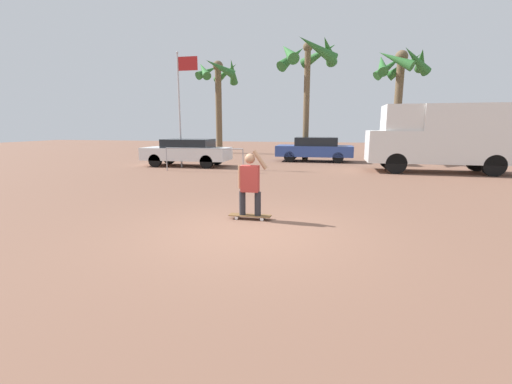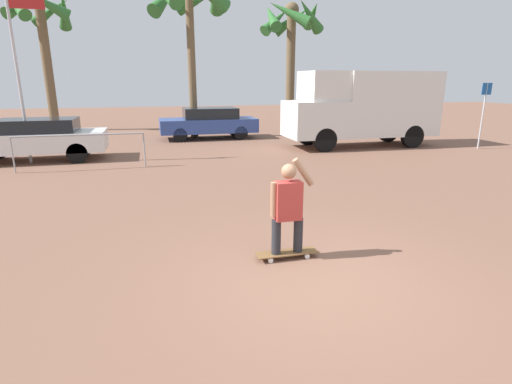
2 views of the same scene
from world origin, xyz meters
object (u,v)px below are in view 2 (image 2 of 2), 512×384
Objects in this scene: palm_tree_center_background at (190,4)px; palm_tree_far_left at (42,22)px; skateboard at (287,253)px; camper_van at (364,106)px; parked_car_blue at (209,122)px; street_sign at (484,107)px; parked_car_white at (36,138)px; palm_tree_near_van at (291,28)px; flagpole at (19,57)px; person_skateboarder at (288,204)px.

palm_tree_center_background is 8.50m from palm_tree_far_left.
palm_tree_center_background reaches higher than skateboard.
palm_tree_far_left is (-13.42, 9.24, 3.89)m from camper_van.
skateboard is 0.21× the size of parked_car_blue.
parked_car_white is at bearing 173.67° from street_sign.
parked_car_blue is 0.66× the size of palm_tree_near_van.
camper_van reaches higher than skateboard.
palm_tree_far_left is at bearing 145.09° from parked_car_blue.
street_sign is (10.73, 7.70, 1.54)m from skateboard.
flagpole is at bearing -146.22° from parked_car_blue.
camper_van is at bearing -34.54° from palm_tree_far_left.
person_skateboarder is at bearing -69.97° from palm_tree_far_left.
palm_tree_center_background reaches higher than palm_tree_far_left.
parked_car_blue is (0.81, 13.42, 0.67)m from skateboard.
palm_tree_center_background is at bearing -160.60° from palm_tree_near_van.
palm_tree_center_background reaches higher than street_sign.
camper_van is at bearing 55.33° from skateboard.
skateboard is 11.67m from camper_van.
palm_tree_far_left reaches higher than palm_tree_near_van.
palm_tree_center_background is at bearing 88.98° from person_skateboarder.
flagpole is (1.22, -9.63, -2.20)m from palm_tree_far_left.
flagpole is at bearing -178.14° from camper_van.
person_skateboarder reaches higher than parked_car_blue.
person_skateboarder is 20.50m from palm_tree_far_left.
street_sign is (10.73, 7.70, 0.77)m from person_skateboarder.
parked_car_blue is (-5.77, 3.90, -0.88)m from camper_van.
street_sign is at bearing -29.96° from parked_car_blue.
parked_car_blue is at bearing 31.48° from parked_car_white.
camper_van reaches higher than street_sign.
palm_tree_far_left reaches higher than street_sign.
palm_tree_far_left reaches higher than parked_car_blue.
parked_car_blue is 10.47m from palm_tree_far_left.
street_sign is at bearing -6.33° from parked_car_white.
parked_car_blue is at bearing 145.95° from camper_van.
palm_tree_center_background is 1.01× the size of palm_tree_far_left.
skateboard is 15.23m from palm_tree_center_background.
skateboard is at bearing -124.67° from camper_van.
flagpole is 16.49m from street_sign.
skateboard is at bearing -109.62° from palm_tree_near_van.
street_sign reaches higher than person_skateboarder.
palm_tree_near_van is 1.19× the size of flagpole.
parked_car_white is 0.62× the size of palm_tree_center_background.
palm_tree_far_left is (-7.09, 4.68, -0.37)m from palm_tree_center_background.
palm_tree_near_van reaches higher than parked_car_blue.
person_skateboarder is 0.22× the size of palm_tree_near_van.
person_skateboarder is at bearing -180.00° from skateboard.
camper_van is 7.02m from parked_car_blue.
palm_tree_center_background reaches higher than flagpole.
palm_tree_near_van is 13.39m from flagpole.
person_skateboarder is 0.20× the size of palm_tree_center_background.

